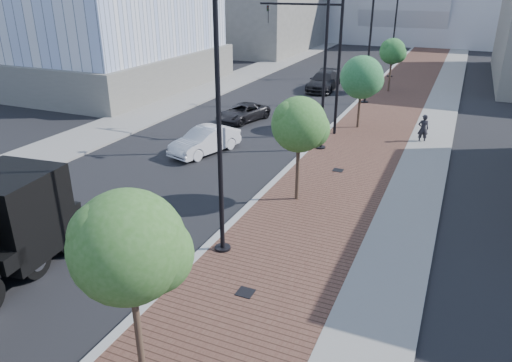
% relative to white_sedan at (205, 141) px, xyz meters
% --- Properties ---
extents(sidewalk, '(7.00, 140.00, 0.12)m').
position_rel_white_sedan_xyz_m(sidewalk, '(8.60, 21.05, -0.65)').
color(sidewalk, '#4C2D23').
rests_on(sidewalk, ground).
extents(concrete_strip, '(2.40, 140.00, 0.13)m').
position_rel_white_sedan_xyz_m(concrete_strip, '(11.30, 21.05, -0.65)').
color(concrete_strip, slate).
rests_on(concrete_strip, ground).
extents(curb, '(0.30, 140.00, 0.14)m').
position_rel_white_sedan_xyz_m(curb, '(5.10, 21.05, -0.64)').
color(curb, gray).
rests_on(curb, ground).
extents(west_sidewalk, '(4.00, 140.00, 0.12)m').
position_rel_white_sedan_xyz_m(west_sidewalk, '(-7.90, 21.05, -0.65)').
color(west_sidewalk, slate).
rests_on(west_sidewalk, ground).
extents(white_sedan, '(2.67, 4.57, 1.42)m').
position_rel_white_sedan_xyz_m(white_sedan, '(0.00, 0.00, 0.00)').
color(white_sedan, silver).
rests_on(white_sedan, ground).
extents(dark_car_mid, '(2.97, 4.55, 1.16)m').
position_rel_white_sedan_xyz_m(dark_car_mid, '(-0.90, 6.80, -0.13)').
color(dark_car_mid, black).
rests_on(dark_car_mid, ground).
extents(dark_car_far, '(2.40, 5.47, 1.56)m').
position_rel_white_sedan_xyz_m(dark_car_far, '(1.32, 18.70, 0.07)').
color(dark_car_far, black).
rests_on(dark_car_far, ground).
extents(pedestrian, '(0.72, 0.58, 1.71)m').
position_rel_white_sedan_xyz_m(pedestrian, '(10.80, 6.69, 0.15)').
color(pedestrian, black).
rests_on(pedestrian, ground).
extents(streetlight_1, '(1.44, 0.56, 9.21)m').
position_rel_white_sedan_xyz_m(streetlight_1, '(5.59, -8.95, 3.63)').
color(streetlight_1, black).
rests_on(streetlight_1, ground).
extents(streetlight_2, '(1.72, 0.56, 9.28)m').
position_rel_white_sedan_xyz_m(streetlight_2, '(5.70, 3.05, 4.11)').
color(streetlight_2, black).
rests_on(streetlight_2, ground).
extents(streetlight_3, '(1.44, 0.56, 9.21)m').
position_rel_white_sedan_xyz_m(streetlight_3, '(5.59, 15.05, 3.63)').
color(streetlight_3, black).
rests_on(streetlight_3, ground).
extents(streetlight_4, '(1.72, 0.56, 9.28)m').
position_rel_white_sedan_xyz_m(streetlight_4, '(5.70, 27.05, 4.11)').
color(streetlight_4, black).
rests_on(streetlight_4, ground).
extents(traffic_mast, '(5.09, 0.20, 8.00)m').
position_rel_white_sedan_xyz_m(traffic_mast, '(4.80, 6.05, 4.27)').
color(traffic_mast, black).
rests_on(traffic_mast, ground).
extents(tree_0, '(2.50, 2.47, 4.93)m').
position_rel_white_sedan_xyz_m(tree_0, '(6.75, -14.92, 2.97)').
color(tree_0, '#382619').
rests_on(tree_0, ground).
extents(tree_1, '(2.35, 2.29, 4.58)m').
position_rel_white_sedan_xyz_m(tree_1, '(6.75, -3.92, 2.71)').
color(tree_1, '#382619').
rests_on(tree_1, ground).
extents(tree_2, '(2.66, 2.66, 4.64)m').
position_rel_white_sedan_xyz_m(tree_2, '(6.75, 8.08, 2.59)').
color(tree_2, '#382619').
rests_on(tree_2, ground).
extents(tree_3, '(2.21, 2.13, 4.52)m').
position_rel_white_sedan_xyz_m(tree_3, '(6.75, 20.08, 2.72)').
color(tree_3, '#382619').
rests_on(tree_3, ground).
extents(tower_podium, '(19.00, 19.00, 3.00)m').
position_rel_white_sedan_xyz_m(tower_podium, '(-18.90, 13.05, 0.79)').
color(tower_podium, '#64615A').
rests_on(tower_podium, ground).
extents(convention_center, '(50.00, 30.00, 50.00)m').
position_rel_white_sedan_xyz_m(convention_center, '(3.10, 66.05, 5.29)').
color(convention_center, '#AFB2BA').
rests_on(convention_center, ground).
extents(commercial_block_nw, '(14.00, 20.00, 10.00)m').
position_rel_white_sedan_xyz_m(commercial_block_nw, '(-14.90, 41.05, 4.29)').
color(commercial_block_nw, '#625F58').
rests_on(commercial_block_nw, ground).
extents(utility_cover_1, '(0.50, 0.50, 0.02)m').
position_rel_white_sedan_xyz_m(utility_cover_1, '(7.50, -10.95, -0.58)').
color(utility_cover_1, black).
rests_on(utility_cover_1, sidewalk).
extents(utility_cover_2, '(0.50, 0.50, 0.02)m').
position_rel_white_sedan_xyz_m(utility_cover_2, '(7.50, 0.05, -0.58)').
color(utility_cover_2, black).
rests_on(utility_cover_2, sidewalk).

